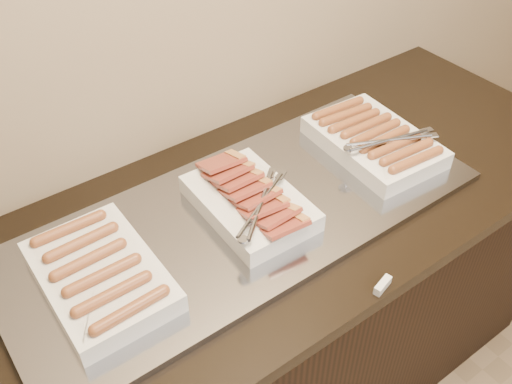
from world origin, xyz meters
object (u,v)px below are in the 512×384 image
(warming_tray, at_px, (244,216))
(dish_left, at_px, (100,275))
(dish_right, at_px, (375,140))
(dish_center, at_px, (250,201))
(counter, at_px, (254,321))

(warming_tray, distance_m, dish_left, 0.38)
(dish_left, bearing_deg, dish_right, 0.05)
(dish_left, relative_size, dish_center, 1.00)
(counter, distance_m, dish_left, 0.64)
(dish_center, bearing_deg, dish_left, -179.15)
(dish_center, bearing_deg, dish_right, 1.67)
(dish_right, bearing_deg, warming_tray, -177.03)
(counter, relative_size, dish_left, 5.93)
(dish_right, bearing_deg, dish_center, -176.40)
(dish_left, xyz_separation_m, dish_center, (0.39, -0.00, 0.01))
(warming_tray, height_order, dish_left, dish_left)
(dish_left, height_order, dish_center, dish_center)
(counter, relative_size, dish_center, 5.90)
(dish_right, bearing_deg, dish_left, -176.80)
(counter, distance_m, dish_center, 0.50)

